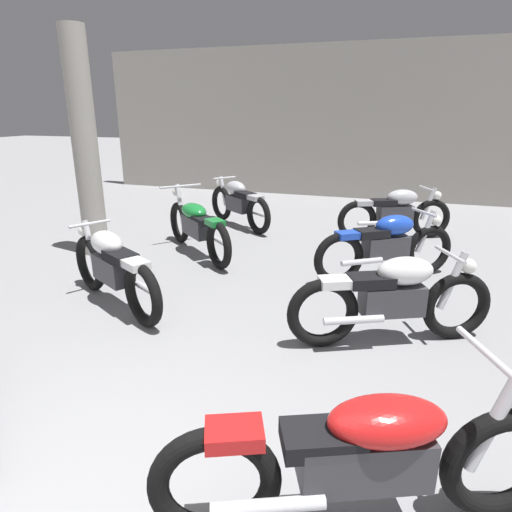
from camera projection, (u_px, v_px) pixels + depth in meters
back_wall at (346, 123)px, 10.72m from camera, size 12.85×0.24×3.60m
support_pillar at (85, 147)px, 6.36m from camera, size 0.36×0.36×3.20m
motorcycle_left_row_1 at (113, 267)px, 4.86m from camera, size 1.78×1.05×0.88m
motorcycle_left_row_2 at (197, 225)px, 6.65m from camera, size 1.70×1.51×0.97m
motorcycle_left_row_3 at (239, 202)px, 8.26m from camera, size 1.64×1.28×0.88m
motorcycle_right_row_0 at (367, 455)px, 2.22m from camera, size 2.03×1.05×0.97m
motorcycle_right_row_1 at (393, 297)px, 4.07m from camera, size 1.83×0.95×0.88m
motorcycle_right_row_2 at (387, 245)px, 5.65m from camera, size 1.69×1.20×0.88m
motorcycle_right_row_3 at (396, 212)px, 7.45m from camera, size 1.84×0.91×0.88m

